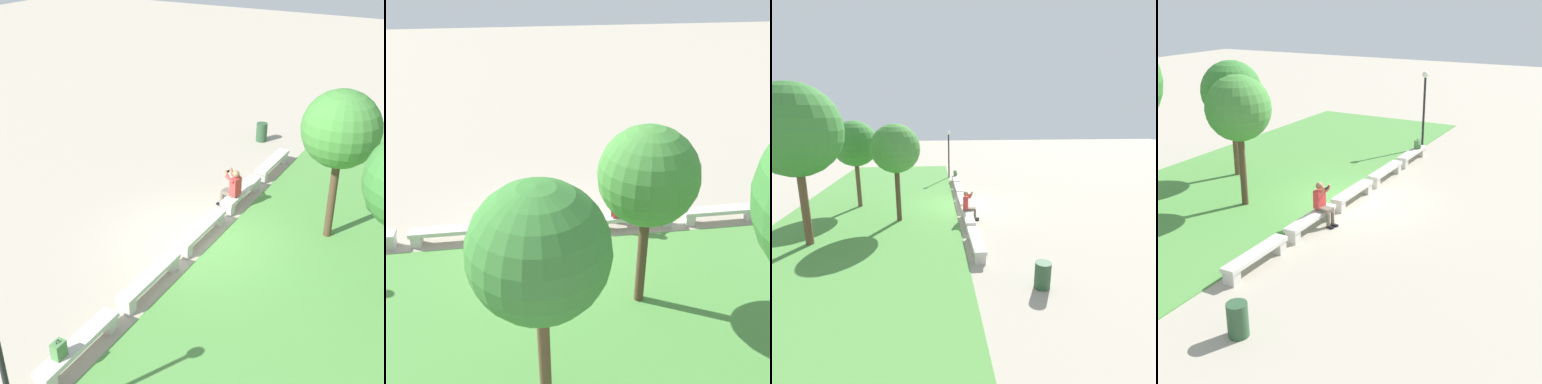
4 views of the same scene
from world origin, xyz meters
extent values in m
plane|color=#A89E8C|center=(0.00, 0.00, 0.00)|extent=(80.00, 80.00, 0.00)
cube|color=#518E42|center=(0.00, 4.38, 0.01)|extent=(24.73, 8.00, 0.03)
cube|color=beige|center=(-5.23, 0.00, 0.39)|extent=(2.27, 0.40, 0.12)
cube|color=beige|center=(-6.19, 0.00, 0.17)|extent=(0.28, 0.34, 0.33)
cube|color=beige|center=(-4.28, 0.00, 0.17)|extent=(0.28, 0.34, 0.33)
cube|color=beige|center=(-2.62, 0.00, 0.39)|extent=(2.27, 0.40, 0.12)
cube|color=beige|center=(-3.57, 0.00, 0.17)|extent=(0.28, 0.34, 0.33)
cube|color=beige|center=(-1.66, 0.00, 0.17)|extent=(0.28, 0.34, 0.33)
cube|color=beige|center=(0.00, 0.00, 0.39)|extent=(2.27, 0.40, 0.12)
cube|color=beige|center=(-0.95, 0.00, 0.17)|extent=(0.28, 0.34, 0.33)
cube|color=beige|center=(0.95, 0.00, 0.17)|extent=(0.28, 0.34, 0.33)
cube|color=beige|center=(2.62, 0.00, 0.39)|extent=(2.27, 0.40, 0.12)
cube|color=beige|center=(1.66, 0.00, 0.17)|extent=(0.28, 0.34, 0.33)
cube|color=beige|center=(3.57, 0.00, 0.17)|extent=(0.28, 0.34, 0.33)
cube|color=beige|center=(4.28, 0.00, 0.17)|extent=(0.28, 0.34, 0.33)
cube|color=black|center=(-2.24, -0.43, 0.03)|extent=(0.14, 0.25, 0.06)
cylinder|color=#6B6051|center=(-2.23, -0.36, 0.24)|extent=(0.11, 0.11, 0.42)
cube|color=black|center=(-2.04, -0.46, 0.03)|extent=(0.14, 0.25, 0.06)
cylinder|color=#6B6051|center=(-2.03, -0.39, 0.24)|extent=(0.11, 0.11, 0.42)
cube|color=#6B6051|center=(-2.10, -0.19, 0.51)|extent=(0.37, 0.47, 0.12)
cube|color=#D83838|center=(-2.06, 0.04, 0.79)|extent=(0.37, 0.28, 0.56)
sphere|color=#9E7051|center=(-2.06, 0.04, 1.21)|extent=(0.22, 0.22, 0.22)
cylinder|color=#D83838|center=(-2.26, -0.03, 1.08)|extent=(0.14, 0.32, 0.21)
cylinder|color=#9E7051|center=(-2.22, -0.17, 1.16)|extent=(0.13, 0.20, 0.27)
cylinder|color=#D83838|center=(-1.89, -0.09, 1.08)|extent=(0.14, 0.32, 0.21)
cylinder|color=#9E7051|center=(-1.98, -0.22, 1.16)|extent=(0.09, 0.19, 0.27)
cube|color=black|center=(-2.11, -0.26, 1.20)|extent=(0.15, 0.04, 0.08)
cylinder|color=brown|center=(0.40, 5.26, 1.28)|extent=(0.22, 0.22, 2.57)
sphere|color=#387A33|center=(0.40, 5.26, 3.24)|extent=(2.24, 2.24, 2.24)
cylinder|color=#4C3826|center=(-1.94, 3.01, 1.31)|extent=(0.22, 0.22, 2.61)
sphere|color=#428438|center=(-1.94, 3.01, 3.24)|extent=(2.08, 2.08, 2.08)
camera|label=1|loc=(11.25, 6.10, 8.10)|focal=50.00mm
camera|label=2|loc=(0.59, 10.80, 7.22)|focal=42.00mm
camera|label=3|loc=(-14.85, 1.37, 4.65)|focal=28.00mm
camera|label=4|loc=(-14.80, -7.89, 6.55)|focal=50.00mm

